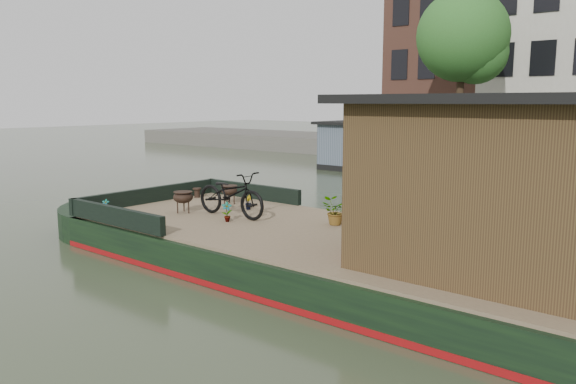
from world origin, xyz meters
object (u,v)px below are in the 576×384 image
Objects in this scene: brazier_rear at (229,195)px; dinghy at (428,183)px; cabin at (507,182)px; potted_plant_a at (227,212)px; bicycle at (231,194)px; brazier_front at (183,202)px.

brazier_rear is 8.22m from dinghy.
brazier_rear is at bearing 171.04° from cabin.
potted_plant_a is (-5.20, -0.36, -1.03)m from cabin.
cabin is at bearing -8.96° from brazier_rear.
brazier_front is (-1.07, -0.36, -0.24)m from bicycle.
bicycle is 1.15m from brazier_front.
brazier_front reaches higher than potted_plant_a.
cabin is at bearing 3.99° from potted_plant_a.
cabin is at bearing 2.71° from brazier_front.
brazier_rear reaches higher than potted_plant_a.
brazier_front is (-1.36, 0.05, 0.03)m from potted_plant_a.
dinghy is (1.02, 8.14, -0.55)m from brazier_rear.
potted_plant_a is 0.13× the size of dinghy.
brazier_rear is (-1.06, 0.98, -0.25)m from bicycle.
cabin is 9.22× the size of brazier_rear.
cabin is 6.71m from brazier_rear.
cabin is 5.31m from potted_plant_a.
dinghy is at bearing 121.06° from cabin.
dinghy is at bearing -0.40° from bicycle.
cabin is 6.64m from brazier_front.
bicycle reaches higher than brazier_front.
brazier_rear is (0.01, 1.34, -0.01)m from brazier_front.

